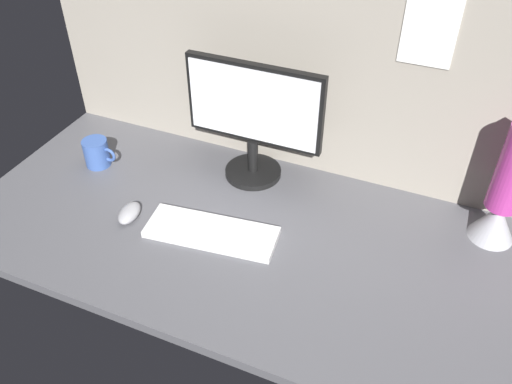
{
  "coord_description": "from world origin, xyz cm",
  "views": [
    {
      "loc": [
        37.76,
        -100.37,
        103.71
      ],
      "look_at": [
        -6.57,
        0.0,
        14.0
      ],
      "focal_mm": 37.14,
      "sensor_mm": 36.0,
      "label": 1
    }
  ],
  "objects_px": {
    "monitor": "(254,116)",
    "mug_ceramic_blue": "(97,153)",
    "mouse": "(129,213)",
    "lava_lamp": "(507,189)",
    "keyboard": "(212,232)"
  },
  "relations": [
    {
      "from": "monitor",
      "to": "mug_ceramic_blue",
      "type": "distance_m",
      "value": 0.54
    },
    {
      "from": "keyboard",
      "to": "lava_lamp",
      "type": "height_order",
      "value": "lava_lamp"
    },
    {
      "from": "keyboard",
      "to": "mug_ceramic_blue",
      "type": "distance_m",
      "value": 0.52
    },
    {
      "from": "mouse",
      "to": "mug_ceramic_blue",
      "type": "xyz_separation_m",
      "value": [
        -0.24,
        0.18,
        0.03
      ]
    },
    {
      "from": "mouse",
      "to": "monitor",
      "type": "bearing_deg",
      "value": 44.77
    },
    {
      "from": "monitor",
      "to": "lava_lamp",
      "type": "distance_m",
      "value": 0.73
    },
    {
      "from": "mouse",
      "to": "lava_lamp",
      "type": "relative_size",
      "value": 0.24
    },
    {
      "from": "monitor",
      "to": "mug_ceramic_blue",
      "type": "xyz_separation_m",
      "value": [
        -0.49,
        -0.16,
        -0.17
      ]
    },
    {
      "from": "lava_lamp",
      "to": "mouse",
      "type": "bearing_deg",
      "value": -161.31
    },
    {
      "from": "mug_ceramic_blue",
      "to": "keyboard",
      "type": "bearing_deg",
      "value": -17.43
    },
    {
      "from": "mug_ceramic_blue",
      "to": "monitor",
      "type": "bearing_deg",
      "value": 17.85
    },
    {
      "from": "keyboard",
      "to": "mug_ceramic_blue",
      "type": "relative_size",
      "value": 3.24
    },
    {
      "from": "keyboard",
      "to": "lava_lamp",
      "type": "xyz_separation_m",
      "value": [
        0.72,
        0.3,
        0.16
      ]
    },
    {
      "from": "monitor",
      "to": "lava_lamp",
      "type": "bearing_deg",
      "value": -0.81
    },
    {
      "from": "monitor",
      "to": "mug_ceramic_blue",
      "type": "height_order",
      "value": "monitor"
    }
  ]
}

